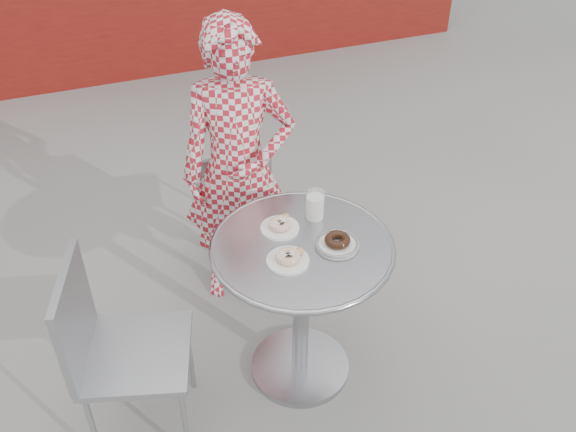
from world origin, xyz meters
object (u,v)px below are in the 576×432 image
object	(u,v)px
milk_cup	(315,206)
bistro_table	(302,279)
plate_near	(288,258)
chair_left	(139,383)
plate_checker	(337,243)
chair_far	(235,222)
seated_person	(239,170)
plate_far	(280,225)

from	to	relation	value
milk_cup	bistro_table	bearing A→B (deg)	-127.78
plate_near	chair_left	bearing A→B (deg)	177.21
plate_near	plate_checker	size ratio (longest dim) A/B	0.93
chair_far	plate_near	size ratio (longest dim) A/B	4.50
chair_left	plate_checker	distance (m)	1.04
milk_cup	seated_person	bearing A→B (deg)	110.92
bistro_table	plate_near	xyz separation A→B (m)	(-0.09, -0.08, 0.21)
chair_far	seated_person	bearing A→B (deg)	89.87
chair_far	chair_left	xyz separation A→B (m)	(-0.72, -0.98, 0.04)
plate_far	plate_near	bearing A→B (deg)	-101.12
chair_far	chair_left	size ratio (longest dim) A/B	0.86
plate_near	chair_far	bearing A→B (deg)	87.23
plate_far	milk_cup	xyz separation A→B (m)	(0.17, 0.02, 0.05)
bistro_table	plate_near	distance (m)	0.24
bistro_table	chair_left	bearing A→B (deg)	-176.83
plate_near	milk_cup	size ratio (longest dim) A/B	1.30
bistro_table	chair_far	size ratio (longest dim) A/B	1.01
seated_person	plate_near	distance (m)	0.75
bistro_table	plate_far	xyz separation A→B (m)	(-0.05, 0.14, 0.21)
seated_person	milk_cup	distance (m)	0.55
plate_far	plate_near	xyz separation A→B (m)	(-0.04, -0.21, 0.00)
plate_far	milk_cup	size ratio (longest dim) A/B	1.26
chair_left	milk_cup	xyz separation A→B (m)	(0.89, 0.20, 0.58)
plate_far	chair_left	bearing A→B (deg)	-165.92
bistro_table	chair_left	xyz separation A→B (m)	(-0.76, -0.04, -0.32)
plate_far	plate_checker	xyz separation A→B (m)	(0.18, -0.19, -0.00)
bistro_table	plate_checker	distance (m)	0.26
milk_cup	plate_near	bearing A→B (deg)	-132.30
chair_left	plate_checker	bearing A→B (deg)	-74.31
chair_left	milk_cup	size ratio (longest dim) A/B	6.84
bistro_table	seated_person	size ratio (longest dim) A/B	0.52
bistro_table	chair_far	distance (m)	1.00
chair_far	seated_person	size ratio (longest dim) A/B	0.51
chair_left	plate_far	xyz separation A→B (m)	(0.72, 0.18, 0.53)
plate_near	plate_checker	xyz separation A→B (m)	(0.23, 0.02, -0.00)
bistro_table	plate_far	distance (m)	0.26
chair_left	plate_near	bearing A→B (deg)	-76.35
plate_far	plate_near	size ratio (longest dim) A/B	0.96
plate_checker	milk_cup	world-z (taller)	milk_cup
plate_far	milk_cup	distance (m)	0.18
chair_left	milk_cup	bearing A→B (deg)	-60.79
chair_far	bistro_table	bearing A→B (deg)	99.24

